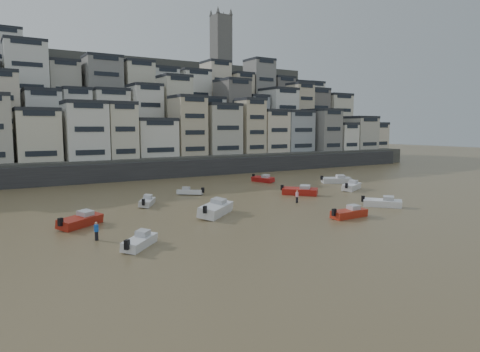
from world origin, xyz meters
TOP-DOWN VIEW (x-y plane):
  - ground at (0.00, 0.00)m, footprint 400.00×400.00m
  - harbor_wall at (10.00, 65.00)m, footprint 140.00×3.00m
  - hillside at (14.73, 104.84)m, footprint 141.04×66.00m
  - boat_a at (13.94, 16.99)m, footprint 5.27×1.88m
  - boat_b at (22.67, 19.47)m, footprint 4.64×5.18m
  - boat_c at (1.44, 26.27)m, footprint 7.02×6.50m
  - boat_d at (30.65, 32.52)m, footprint 6.23×4.49m
  - boat_e at (19.76, 32.83)m, footprint 5.29×5.68m
  - boat_f at (-3.31, 36.76)m, footprint 3.84×4.93m
  - boat_g at (34.70, 40.23)m, footprint 6.11×4.31m
  - boat_h at (5.49, 42.09)m, footprint 4.24×3.84m
  - boat_i at (23.92, 48.77)m, footprint 2.86×5.44m
  - boat_j at (-10.75, 17.80)m, footprint 4.56×4.60m
  - boat_k at (-13.47, 28.73)m, footprint 5.77×4.90m
  - person_blue at (-13.39, 22.15)m, footprint 0.44×0.44m
  - person_pink at (15.05, 27.79)m, footprint 0.44×0.44m

SIDE VIEW (x-z plane):
  - ground at x=0.00m, z-range 0.00..0.00m
  - boat_h at x=5.49m, z-range 0.00..1.18m
  - boat_f at x=-3.31m, z-range 0.00..1.31m
  - boat_j at x=-10.75m, z-range 0.00..1.33m
  - boat_i at x=23.92m, z-range 0.00..1.42m
  - boat_a at x=13.94m, z-range 0.00..1.42m
  - boat_b at x=22.67m, z-range 0.00..1.44m
  - boat_k at x=-13.47m, z-range 0.00..1.57m
  - boat_e at x=19.76m, z-range 0.00..1.60m
  - boat_g at x=34.70m, z-range 0.00..1.60m
  - boat_d at x=30.65m, z-range 0.00..1.64m
  - person_blue at x=-13.39m, z-range 0.00..1.74m
  - person_pink at x=15.05m, z-range 0.00..1.74m
  - boat_c at x=1.44m, z-range 0.00..1.97m
  - harbor_wall at x=10.00m, z-range 0.00..3.50m
  - hillside at x=14.73m, z-range -11.99..38.01m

